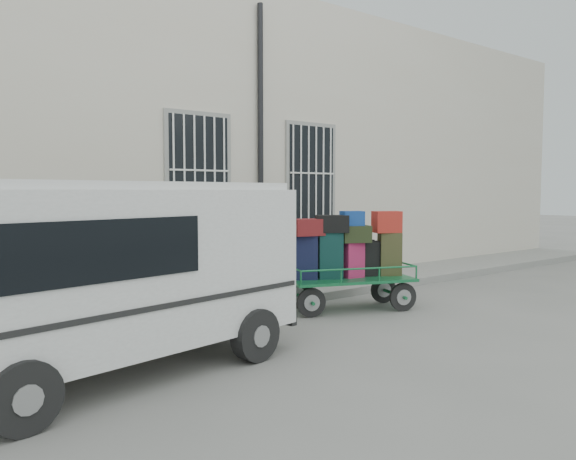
# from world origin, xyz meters

# --- Properties ---
(ground) EXTENTS (80.00, 80.00, 0.00)m
(ground) POSITION_xyz_m (0.00, 0.00, 0.00)
(ground) COLOR slate
(ground) RESTS_ON ground
(building) EXTENTS (24.00, 5.15, 6.00)m
(building) POSITION_xyz_m (0.00, 5.50, 3.00)
(building) COLOR beige
(building) RESTS_ON ground
(sidewalk) EXTENTS (24.00, 1.70, 0.15)m
(sidewalk) POSITION_xyz_m (0.00, 2.20, 0.07)
(sidewalk) COLOR gray
(sidewalk) RESTS_ON ground
(luggage_cart) EXTENTS (2.46, 1.64, 1.65)m
(luggage_cart) POSITION_xyz_m (1.06, 0.56, 0.91)
(luggage_cart) COLOR black
(luggage_cart) RESTS_ON ground
(van) EXTENTS (4.36, 2.42, 2.08)m
(van) POSITION_xyz_m (-3.26, -0.23, 1.19)
(van) COLOR silver
(van) RESTS_ON ground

